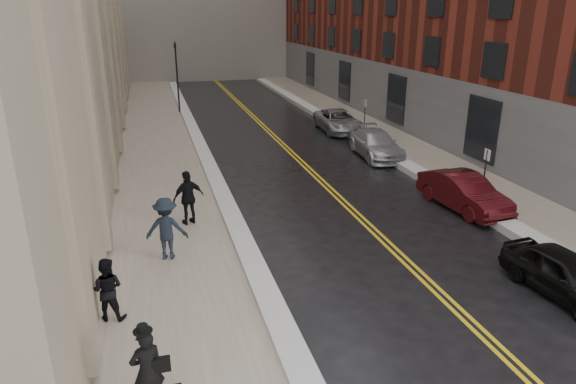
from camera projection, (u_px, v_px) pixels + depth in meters
ground at (391, 355)px, 11.66m from camera, size 160.00×160.00×0.00m
sidewalk_left at (161, 168)px, 25.04m from camera, size 4.00×64.00×0.15m
sidewalk_right at (411, 149)px, 28.39m from camera, size 3.00×64.00×0.15m
lane_stripe_a at (296, 159)px, 26.77m from camera, size 0.12×64.00×0.01m
lane_stripe_b at (301, 159)px, 26.83m from camera, size 0.12×64.00×0.01m
snow_ridge_left at (208, 164)px, 25.59m from camera, size 0.70×60.80×0.26m
snow_ridge_right at (380, 150)px, 27.91m from camera, size 0.85×60.80×0.30m
traffic_signal at (177, 72)px, 37.20m from camera, size 0.18×0.15×5.20m
parking_sign_near at (485, 170)px, 20.42m from camera, size 0.06×0.35×2.23m
parking_sign_far at (365, 114)px, 31.32m from camera, size 0.06×0.35×2.23m
car_black at (565, 274)px, 13.90m from camera, size 1.84×3.86×1.27m
car_maroon at (464, 192)px, 19.94m from camera, size 1.91×4.38×1.40m
car_silver_near at (376, 144)px, 27.10m from camera, size 2.24×4.82×1.36m
car_silver_far at (338, 121)px, 32.69m from camera, size 2.43×4.94×1.35m
pedestrian_main at (147, 370)px, 9.64m from camera, size 0.72×0.57×1.74m
pedestrian_a at (107, 289)px, 12.54m from camera, size 0.94×0.82×1.64m
pedestrian_b at (166, 228)px, 15.58m from camera, size 1.39×0.97×1.97m
pedestrian_c at (188, 198)px, 18.12m from camera, size 1.25×0.84×1.97m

